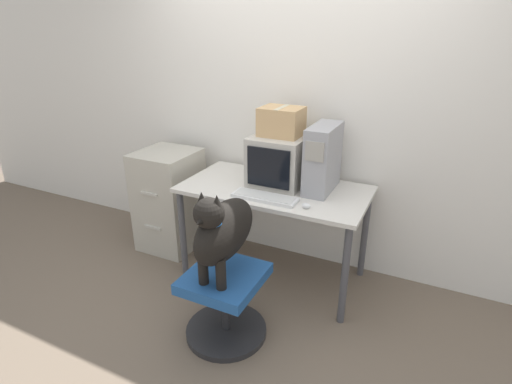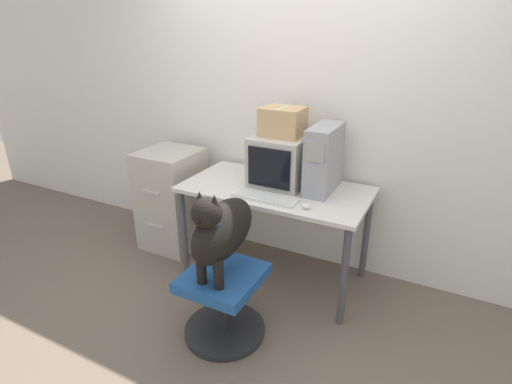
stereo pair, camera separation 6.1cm
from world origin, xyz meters
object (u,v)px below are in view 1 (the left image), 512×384
Objects in this scene: filing_cabinet at (170,200)px; cardboard_box at (281,122)px; office_chair at (225,301)px; crt_monitor at (280,159)px; keyboard at (265,197)px; pc_tower at (323,158)px; dog at (223,230)px.

cardboard_box is (1.03, 0.07, 0.79)m from filing_cabinet.
filing_cabinet is at bearing 141.99° from office_chair.
crt_monitor is at bearing -90.00° from cardboard_box.
keyboard is at bearing 86.45° from office_chair.
filing_cabinet is at bearing -177.51° from pc_tower.
pc_tower is at bearing -2.41° from cardboard_box.
cardboard_box reaches higher than filing_cabinet.
office_chair is (-0.33, -0.86, -0.75)m from pc_tower.
office_chair is 1.32m from cardboard_box.
keyboard is at bearing 86.45° from dog.
crt_monitor is at bearing 3.84° from filing_cabinet.
filing_cabinet is (-1.03, -0.07, -0.51)m from crt_monitor.
keyboard is 0.78× the size of dog.
dog reaches higher than filing_cabinet.
cardboard_box is at bearing 90.00° from crt_monitor.
crt_monitor is at bearing 95.26° from keyboard.
keyboard is at bearing -84.74° from crt_monitor.
crt_monitor is 0.77× the size of dog.
dog is at bearing -38.01° from filing_cabinet.
dog is (-0.00, -0.87, -0.18)m from crt_monitor.
office_chair is (-0.00, -0.87, -0.70)m from crt_monitor.
keyboard is 1.15m from filing_cabinet.
pc_tower reaches higher than crt_monitor.
crt_monitor is at bearing 178.26° from pc_tower.
pc_tower reaches higher than filing_cabinet.
cardboard_box reaches higher than crt_monitor.
filing_cabinet is (-1.06, 0.28, -0.34)m from keyboard.
pc_tower reaches higher than dog.
office_chair is at bearing -90.03° from cardboard_box.
cardboard_box is at bearing 177.59° from pc_tower.
office_chair is 1.32m from filing_cabinet.
crt_monitor is 0.51× the size of filing_cabinet.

